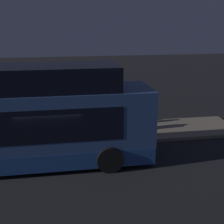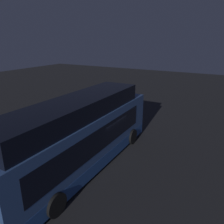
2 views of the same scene
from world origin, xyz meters
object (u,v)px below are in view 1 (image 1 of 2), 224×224
at_px(bus_lead, 3,123).
at_px(passenger_waiting, 116,115).
at_px(suitcase, 89,120).
at_px(passenger_boarding, 97,110).
at_px(passenger_with_bags, 110,110).
at_px(trash_bin, 153,123).

bearing_deg(bus_lead, passenger_waiting, 29.40).
bearing_deg(suitcase, passenger_boarding, -20.23).
distance_m(passenger_waiting, passenger_with_bags, 0.94).
height_order(passenger_boarding, passenger_with_bags, passenger_with_bags).
bearing_deg(passenger_boarding, bus_lead, -20.97).
xyz_separation_m(passenger_with_bags, suitcase, (-1.14, 0.44, -0.62)).
height_order(passenger_waiting, trash_bin, passenger_waiting).
xyz_separation_m(bus_lead, suitcase, (3.83, 4.26, -1.41)).
relative_size(bus_lead, trash_bin, 18.51).
relative_size(suitcase, trash_bin, 1.28).
distance_m(passenger_boarding, trash_bin, 3.18).
height_order(passenger_with_bags, trash_bin, passenger_with_bags).
xyz_separation_m(bus_lead, passenger_with_bags, (4.97, 3.82, -0.79)).
height_order(passenger_waiting, suitcase, passenger_waiting).
bearing_deg(passenger_with_bags, passenger_boarding, -128.94).
relative_size(passenger_waiting, passenger_with_bags, 0.98).
distance_m(passenger_boarding, passenger_waiting, 1.46).
bearing_deg(passenger_waiting, trash_bin, 111.09).
bearing_deg(trash_bin, passenger_boarding, 160.24).
relative_size(passenger_boarding, passenger_with_bags, 0.95).
distance_m(passenger_with_bags, trash_bin, 2.48).
bearing_deg(bus_lead, suitcase, 48.01).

